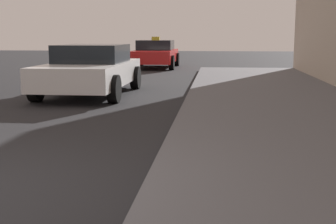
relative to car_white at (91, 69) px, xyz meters
name	(u,v)px	position (x,y,z in m)	size (l,w,h in m)	color
car_white	(91,69)	(0.00, 0.00, 0.00)	(2.05, 4.34, 1.27)	white
car_red	(155,54)	(0.34, 9.87, 0.00)	(2.02, 4.14, 1.43)	red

